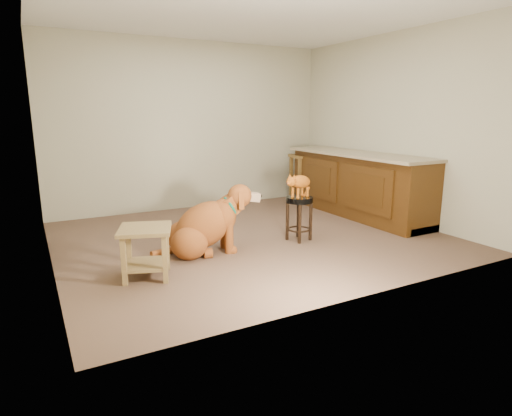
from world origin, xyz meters
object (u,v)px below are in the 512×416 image
padded_stool (299,210)px  side_table (146,245)px  tabby_kitten (299,183)px  golden_retriever (205,227)px  wood_stool (305,177)px

padded_stool → side_table: bearing=-170.6°
tabby_kitten → side_table: bearing=174.8°
golden_retriever → side_table: bearing=-142.5°
padded_stool → side_table: 1.95m
padded_stool → tabby_kitten: tabby_kitten is taller
wood_stool → tabby_kitten: (-1.37, -1.85, 0.28)m
wood_stool → side_table: bearing=-146.5°
wood_stool → tabby_kitten: size_ratio=1.71×
wood_stool → golden_retriever: bearing=-145.2°
golden_retriever → tabby_kitten: size_ratio=2.61×
wood_stool → tabby_kitten: 2.32m
side_table → wood_stool: bearing=33.5°
side_table → golden_retriever: (0.75, 0.41, -0.02)m
wood_stool → golden_retriever: (-2.54, -1.76, -0.13)m
golden_retriever → tabby_kitten: (1.17, -0.09, 0.41)m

